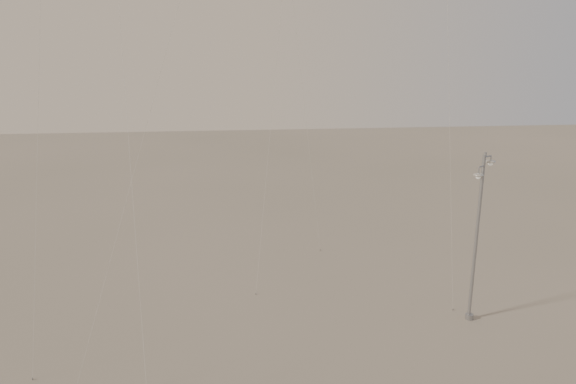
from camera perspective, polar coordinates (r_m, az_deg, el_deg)
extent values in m
cylinder|color=#92949A|center=(33.32, 17.94, -11.95)|extent=(0.44, 0.44, 0.30)
cylinder|color=#92949A|center=(31.64, 18.57, -4.67)|extent=(0.27, 0.18, 9.24)
cylinder|color=#92949A|center=(30.53, 19.42, 3.66)|extent=(0.14, 0.14, 0.18)
cylinder|color=#92949A|center=(30.76, 19.67, 3.43)|extent=(0.47, 0.30, 0.07)
cylinder|color=#92949A|center=(30.99, 19.91, 3.20)|extent=(0.06, 0.06, 0.30)
ellipsoid|color=beige|center=(31.01, 19.89, 2.93)|extent=(0.52, 0.52, 0.18)
cylinder|color=#92949A|center=(30.37, 19.08, 2.48)|extent=(0.51, 0.43, 0.07)
cylinder|color=#92949A|center=(30.14, 18.81, 2.03)|extent=(0.06, 0.06, 0.40)
ellipsoid|color=beige|center=(30.18, 18.78, 1.66)|extent=(0.52, 0.52, 0.18)
cylinder|color=#92949A|center=(29.13, -24.51, -16.90)|extent=(0.06, 0.06, 0.10)
cylinder|color=beige|center=(26.57, -13.99, 7.37)|extent=(6.48, 10.74, 22.90)
cylinder|color=#92949A|center=(34.72, -3.28, -10.29)|extent=(0.06, 0.06, 0.10)
cylinder|color=beige|center=(26.05, -15.73, 2.77)|extent=(2.05, 12.31, 18.99)
cylinder|color=beige|center=(32.28, 16.05, 9.59)|extent=(0.93, 3.34, 24.19)
cylinder|color=#92949A|center=(34.10, 16.41, -11.38)|extent=(0.06, 0.06, 0.10)
cylinder|color=beige|center=(38.91, 0.73, 16.90)|extent=(3.85, 0.05, 32.34)
cylinder|color=#92949A|center=(41.77, 3.29, -5.90)|extent=(0.06, 0.06, 0.10)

